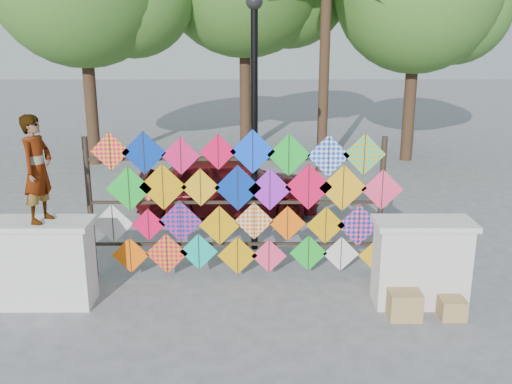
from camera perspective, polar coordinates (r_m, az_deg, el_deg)
ground at (r=8.71m, az=-2.16°, el=-10.47°), size 80.00×80.00×0.00m
parapet_left at (r=8.78m, az=-20.28°, el=-6.63°), size 1.40×0.65×1.28m
parapet_right at (r=8.59m, az=16.18°, el=-6.75°), size 1.40×0.65×1.28m
kite_rack at (r=8.93m, az=-1.35°, el=-1.25°), size 4.99×0.24×2.43m
vendor_woman at (r=8.37m, az=-21.03°, el=2.16°), size 0.48×0.62×1.50m
sedan at (r=12.31m, az=-2.68°, el=0.77°), size 3.98×1.79×1.33m
lamppost at (r=9.87m, az=-0.17°, el=9.04°), size 0.28×0.28×4.46m
cardboard_box_near at (r=8.33m, az=14.57°, el=-10.79°), size 0.44×0.39×0.39m
cardboard_box_far at (r=8.52m, az=19.00°, el=-10.94°), size 0.34×0.32×0.29m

